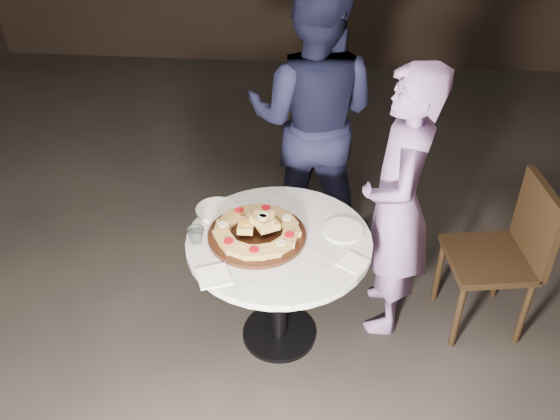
% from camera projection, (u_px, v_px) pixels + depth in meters
% --- Properties ---
extents(floor, '(7.00, 7.00, 0.00)m').
position_uv_depth(floor, '(269.00, 329.00, 3.28)').
color(floor, black).
rests_on(floor, ground).
extents(table, '(1.12, 1.12, 0.65)m').
position_uv_depth(table, '(279.00, 259.00, 2.94)').
color(table, black).
rests_on(table, ground).
extents(serving_board, '(0.48, 0.48, 0.02)m').
position_uv_depth(serving_board, '(257.00, 235.00, 2.87)').
color(serving_board, black).
rests_on(serving_board, table).
extents(focaccia_pile, '(0.41, 0.40, 0.11)m').
position_uv_depth(focaccia_pile, '(258.00, 228.00, 2.85)').
color(focaccia_pile, '#AE8543').
rests_on(focaccia_pile, serving_board).
extents(plate_left, '(0.24, 0.24, 0.01)m').
position_uv_depth(plate_left, '(216.00, 209.00, 3.04)').
color(plate_left, white).
rests_on(plate_left, table).
extents(plate_right, '(0.22, 0.22, 0.01)m').
position_uv_depth(plate_right, '(343.00, 230.00, 2.91)').
color(plate_right, white).
rests_on(plate_right, table).
extents(water_glass, '(0.09, 0.09, 0.07)m').
position_uv_depth(water_glass, '(196.00, 236.00, 2.83)').
color(water_glass, silver).
rests_on(water_glass, table).
extents(napkin_near, '(0.18, 0.18, 0.01)m').
position_uv_depth(napkin_near, '(214.00, 276.00, 2.66)').
color(napkin_near, white).
rests_on(napkin_near, table).
extents(napkin_far, '(0.16, 0.16, 0.01)m').
position_uv_depth(napkin_far, '(353.00, 263.00, 2.73)').
color(napkin_far, white).
rests_on(napkin_far, table).
extents(chair_far, '(0.40, 0.42, 0.82)m').
position_uv_depth(chair_far, '(314.00, 130.00, 4.04)').
color(chair_far, black).
rests_on(chair_far, ground).
extents(chair_right, '(0.47, 0.45, 0.84)m').
position_uv_depth(chair_right, '(508.00, 248.00, 3.06)').
color(chair_right, black).
rests_on(chair_right, ground).
extents(diner_navy, '(0.86, 0.72, 1.60)m').
position_uv_depth(diner_navy, '(312.00, 118.00, 3.49)').
color(diner_navy, black).
rests_on(diner_navy, ground).
extents(diner_teal, '(0.37, 0.54, 1.44)m').
position_uv_depth(diner_teal, '(397.00, 206.00, 2.95)').
color(diner_teal, '#846AA6').
rests_on(diner_teal, ground).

